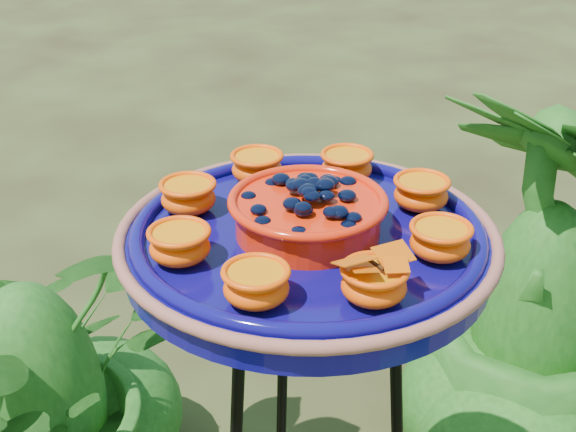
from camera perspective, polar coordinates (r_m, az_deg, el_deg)
The scene contains 3 objects.
feeder_dish at distance 1.03m, azimuth 1.40°, elevation -1.30°, with size 0.50×0.50×0.11m.
shrub_back_left at distance 1.79m, azimuth -17.62°, elevation -10.94°, with size 0.70×0.61×0.78m, color #194913.
shrub_back_right at distance 1.92m, azimuth 17.59°, elevation -4.81°, with size 0.53×0.53×0.95m, color #194913.
Camera 1 is at (-0.33, -0.70, 1.48)m, focal length 50.00 mm.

